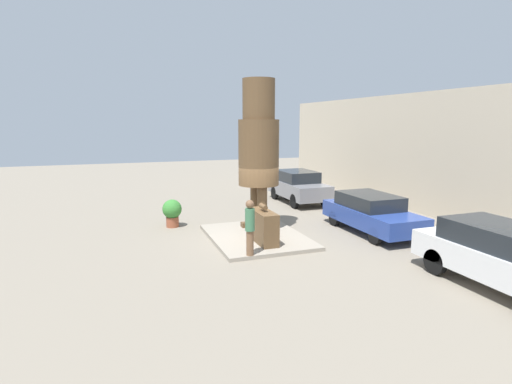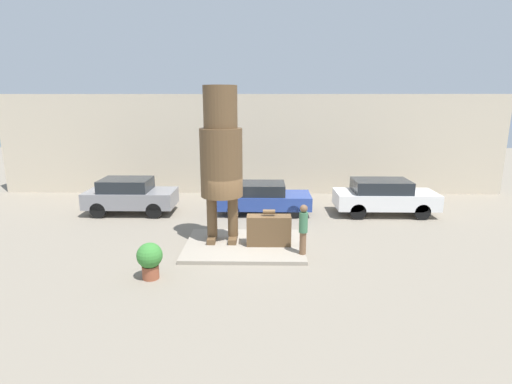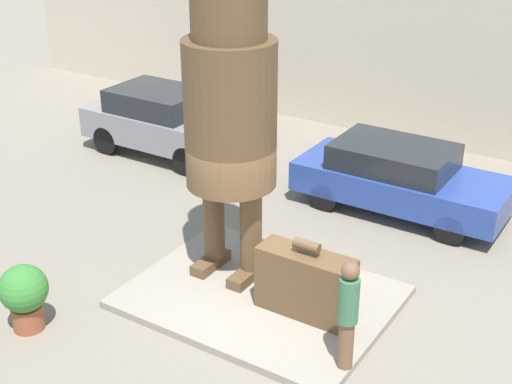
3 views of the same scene
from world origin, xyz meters
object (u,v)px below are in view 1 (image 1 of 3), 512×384
object	(u,v)px
giant_suitcase	(263,226)
parked_car_white	(504,256)
parked_car_grey	(298,186)
parked_car_blue	(371,212)
tourist	(250,225)
planter_pot	(172,211)
statue_figure	(259,143)

from	to	relation	value
giant_suitcase	parked_car_white	distance (m)	6.93
giant_suitcase	parked_car_grey	distance (m)	7.77
giant_suitcase	parked_car_blue	world-z (taller)	same
parked_car_grey	parked_car_white	bearing A→B (deg)	0.03
tourist	planter_pot	distance (m)	5.01
statue_figure	parked_car_grey	size ratio (longest dim) A/B	1.37
parked_car_grey	parked_car_blue	size ratio (longest dim) A/B	0.93
parked_car_white	giant_suitcase	bearing A→B (deg)	-140.71
statue_figure	parked_car_blue	size ratio (longest dim) A/B	1.28
tourist	parked_car_grey	world-z (taller)	tourist
planter_pot	parked_car_blue	bearing A→B (deg)	64.86
statue_figure	parked_car_white	world-z (taller)	statue_figure
statue_figure	parked_car_grey	distance (m)	6.63
statue_figure	parked_car_white	bearing A→B (deg)	29.15
tourist	parked_car_white	xyz separation A→B (m)	(4.23, 5.25, -0.20)
tourist	parked_car_grey	bearing A→B (deg)	145.22
parked_car_blue	planter_pot	size ratio (longest dim) A/B	3.92
giant_suitcase	parked_car_white	world-z (taller)	parked_car_white
statue_figure	planter_pot	bearing A→B (deg)	-121.92
parked_car_blue	giant_suitcase	bearing A→B (deg)	-86.69
parked_car_grey	planter_pot	xyz separation A→B (m)	(2.85, -6.93, -0.24)
giant_suitcase	parked_car_blue	xyz separation A→B (m)	(-0.26, 4.50, 0.08)
statue_figure	giant_suitcase	bearing A→B (deg)	-14.84
giant_suitcase	parked_car_white	bearing A→B (deg)	39.29
statue_figure	giant_suitcase	distance (m)	3.23
giant_suitcase	parked_car_blue	size ratio (longest dim) A/B	0.36
giant_suitcase	planter_pot	bearing A→B (deg)	-144.46
parked_car_white	planter_pot	distance (m)	11.31
statue_figure	tourist	distance (m)	3.88
giant_suitcase	parked_car_blue	bearing A→B (deg)	93.31
giant_suitcase	planter_pot	distance (m)	4.38
tourist	planter_pot	world-z (taller)	tourist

